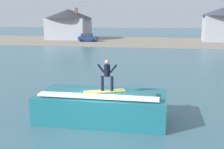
# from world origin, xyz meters

# --- Properties ---
(ground_plane) EXTENTS (260.00, 260.00, 0.00)m
(ground_plane) POSITION_xyz_m (0.00, 0.00, 0.00)
(ground_plane) COLOR #3D6472
(wave_crest) EXTENTS (7.05, 3.30, 1.70)m
(wave_crest) POSITION_xyz_m (-0.10, 1.26, 0.80)
(wave_crest) COLOR #1C6772
(wave_crest) RESTS_ON ground_plane
(surfboard) EXTENTS (2.24, 1.37, 0.06)m
(surfboard) POSITION_xyz_m (0.12, 0.98, 1.73)
(surfboard) COLOR #EAD159
(surfboard) RESTS_ON wave_crest
(surfer) EXTENTS (1.08, 0.32, 1.69)m
(surfer) POSITION_xyz_m (0.26, 1.02, 2.70)
(surfer) COLOR black
(surfer) RESTS_ON surfboard
(shoreline_bank) EXTENTS (120.00, 25.86, 0.09)m
(shoreline_bank) POSITION_xyz_m (0.00, 51.67, 0.04)
(shoreline_bank) COLOR gray
(shoreline_bank) RESTS_ON ground_plane
(car_near_shore) EXTENTS (4.21, 2.25, 1.86)m
(car_near_shore) POSITION_xyz_m (-13.80, 49.18, 0.95)
(car_near_shore) COLOR navy
(car_near_shore) RESTS_ON ground_plane
(house_with_chimney) EXTENTS (11.87, 11.87, 7.69)m
(house_with_chimney) POSITION_xyz_m (-20.24, 55.08, 4.17)
(house_with_chimney) COLOR #9EA3AD
(house_with_chimney) RESTS_ON ground_plane
(house_gabled_white) EXTENTS (9.46, 9.46, 7.56)m
(house_gabled_white) POSITION_xyz_m (15.70, 54.73, 4.34)
(house_gabled_white) COLOR #9EA3AD
(house_gabled_white) RESTS_ON ground_plane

